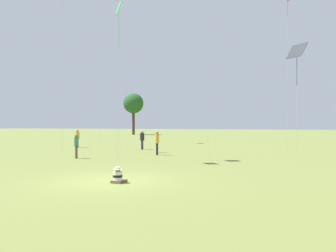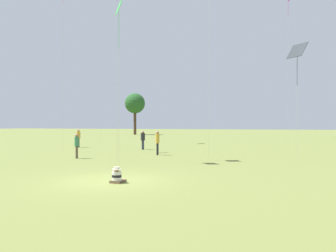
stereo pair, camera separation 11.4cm
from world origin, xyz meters
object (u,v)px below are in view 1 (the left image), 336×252
person_standing_7 (142,138)px  person_standing_0 (76,143)px  seated_toddler (118,176)px  distant_tree_1 (133,104)px  person_standing_4 (77,137)px  person_standing_5 (157,140)px  kite_1 (297,53)px  kite_3 (119,14)px

person_standing_7 → person_standing_0: bearing=38.5°
seated_toddler → person_standing_0: size_ratio=0.38×
seated_toddler → distant_tree_1: (-26.15, 56.06, 6.74)m
person_standing_0 → person_standing_4: 10.85m
seated_toddler → person_standing_0: 9.90m
person_standing_5 → seated_toddler: bearing=147.1°
person_standing_5 → distant_tree_1: size_ratio=0.19×
kite_1 → kite_3: bearing=-75.2°
kite_3 → seated_toddler: bearing=31.8°
seated_toddler → person_standing_7: 16.71m
person_standing_5 → person_standing_7: bearing=-11.5°
person_standing_7 → distant_tree_1: bearing=-108.9°
person_standing_4 → person_standing_7: (7.08, -0.43, -0.05)m
person_standing_0 → distant_tree_1: bearing=109.0°
person_standing_0 → person_standing_7: person_standing_7 is taller
person_standing_7 → kite_1: 14.97m
person_standing_7 → kite_1: (12.59, -6.01, 5.43)m
person_standing_7 → distant_tree_1: 45.62m
person_standing_0 → person_standing_7: 8.54m
kite_3 → person_standing_7: bearing=-159.9°
person_standing_7 → kite_3: (2.75, -9.51, 7.70)m
person_standing_5 → kite_1: 10.95m
kite_3 → person_standing_0: bearing=-101.6°
seated_toddler → kite_1: 13.19m
seated_toddler → kite_3: kite_3 is taller
person_standing_0 → person_standing_5: (4.08, 4.06, 0.09)m
person_standing_4 → distant_tree_1: size_ratio=0.19×
distant_tree_1 → person_standing_0: bearing=-68.5°
kite_3 → distant_tree_1: 55.02m
person_standing_4 → person_standing_7: person_standing_4 is taller
person_standing_7 → kite_3: kite_3 is taller
person_standing_4 → kite_3: (9.83, -9.94, 7.65)m
person_standing_0 → kite_1: size_ratio=0.23×
seated_toddler → person_standing_4: person_standing_4 is taller
person_standing_4 → seated_toddler: bearing=62.1°
person_standing_5 → person_standing_7: person_standing_5 is taller
person_standing_5 → kite_3: kite_3 is taller
kite_1 → distant_tree_1: distant_tree_1 is taller
person_standing_0 → person_standing_5: 5.76m
kite_1 → kite_3: 10.70m
person_standing_4 → person_standing_5: person_standing_4 is taller
seated_toddler → person_standing_5: bearing=106.7°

